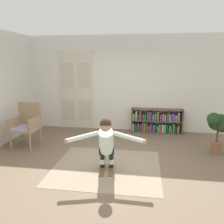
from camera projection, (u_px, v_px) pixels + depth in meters
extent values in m
plane|color=brown|center=(111.00, 164.00, 4.78)|extent=(7.20, 7.20, 0.00)
cube|color=silver|center=(124.00, 84.00, 6.97)|extent=(6.00, 0.10, 2.90)
cube|color=beige|center=(68.00, 92.00, 7.23)|extent=(0.55, 0.04, 2.35)
cube|color=beige|center=(67.00, 75.00, 7.10)|extent=(0.41, 0.01, 0.76)
cube|color=beige|center=(69.00, 110.00, 7.34)|extent=(0.41, 0.01, 0.64)
cube|color=beige|center=(85.00, 92.00, 7.15)|extent=(0.55, 0.04, 2.35)
cube|color=beige|center=(84.00, 76.00, 7.02)|extent=(0.41, 0.01, 0.76)
cube|color=beige|center=(85.00, 110.00, 7.26)|extent=(0.41, 0.01, 0.64)
cube|color=beige|center=(75.00, 52.00, 6.93)|extent=(1.22, 0.04, 0.10)
cube|color=gray|center=(107.00, 167.00, 4.65)|extent=(2.16, 1.91, 0.01)
cube|color=brown|center=(132.00, 120.00, 6.96)|extent=(0.04, 0.30, 0.73)
cube|color=brown|center=(182.00, 122.00, 6.75)|extent=(0.04, 0.30, 0.73)
cube|color=brown|center=(156.00, 132.00, 6.93)|extent=(1.48, 0.30, 0.02)
cube|color=brown|center=(157.00, 121.00, 6.85)|extent=(1.48, 0.30, 0.02)
cube|color=brown|center=(157.00, 109.00, 6.78)|extent=(1.48, 0.30, 0.02)
cube|color=#87D178|center=(133.00, 127.00, 7.00)|extent=(0.04, 0.22, 0.23)
cube|color=#593E9E|center=(135.00, 127.00, 6.98)|extent=(0.03, 0.22, 0.26)
cube|color=#19541D|center=(137.00, 127.00, 6.99)|extent=(0.03, 0.24, 0.22)
cube|color=#4B6376|center=(138.00, 127.00, 6.97)|extent=(0.04, 0.16, 0.25)
cube|color=#513926|center=(141.00, 127.00, 6.98)|extent=(0.07, 0.21, 0.24)
cube|color=#913E79|center=(143.00, 127.00, 6.95)|extent=(0.06, 0.14, 0.28)
cube|color=#47A61C|center=(145.00, 127.00, 6.93)|extent=(0.05, 0.14, 0.29)
cube|color=#913772|center=(147.00, 127.00, 6.93)|extent=(0.04, 0.20, 0.30)
cube|color=#B45174|center=(149.00, 128.00, 6.95)|extent=(0.04, 0.14, 0.18)
cube|color=#9E587D|center=(150.00, 128.00, 6.94)|extent=(0.03, 0.19, 0.22)
cube|color=#39515B|center=(152.00, 127.00, 6.94)|extent=(0.05, 0.15, 0.30)
cube|color=#35506A|center=(154.00, 128.00, 6.90)|extent=(0.06, 0.20, 0.23)
cube|color=#2C6592|center=(156.00, 128.00, 6.89)|extent=(0.05, 0.14, 0.22)
cube|color=#729B41|center=(158.00, 129.00, 6.90)|extent=(0.04, 0.17, 0.18)
cube|color=#59B185|center=(159.00, 128.00, 6.91)|extent=(0.05, 0.21, 0.26)
cube|color=#BF7599|center=(161.00, 128.00, 6.89)|extent=(0.05, 0.16, 0.25)
cube|color=tan|center=(163.00, 128.00, 6.87)|extent=(0.06, 0.17, 0.23)
cube|color=#21C285|center=(165.00, 128.00, 6.85)|extent=(0.05, 0.15, 0.25)
cube|color=#1A6236|center=(167.00, 128.00, 6.85)|extent=(0.03, 0.15, 0.25)
cube|color=#789956|center=(169.00, 129.00, 6.85)|extent=(0.03, 0.19, 0.22)
cube|color=olive|center=(171.00, 129.00, 6.85)|extent=(0.06, 0.19, 0.23)
cube|color=#417E5C|center=(173.00, 128.00, 6.82)|extent=(0.05, 0.23, 0.29)
cube|color=#2B6056|center=(176.00, 129.00, 6.84)|extent=(0.04, 0.15, 0.20)
cube|color=olive|center=(178.00, 129.00, 6.80)|extent=(0.05, 0.19, 0.23)
cube|color=#97D540|center=(134.00, 117.00, 6.92)|extent=(0.07, 0.19, 0.19)
cube|color=#86D086|center=(136.00, 115.00, 6.91)|extent=(0.05, 0.19, 0.29)
cube|color=#3D2061|center=(139.00, 117.00, 6.89)|extent=(0.06, 0.20, 0.20)
cube|color=#CE5C5F|center=(140.00, 115.00, 6.90)|extent=(0.03, 0.23, 0.30)
cube|color=#228D16|center=(142.00, 117.00, 6.91)|extent=(0.04, 0.15, 0.21)
cube|color=#9C3F7C|center=(143.00, 117.00, 6.89)|extent=(0.03, 0.21, 0.18)
cube|color=#266219|center=(145.00, 117.00, 6.88)|extent=(0.06, 0.19, 0.20)
cube|color=#29856C|center=(148.00, 116.00, 6.86)|extent=(0.04, 0.16, 0.26)
cube|color=#345895|center=(149.00, 116.00, 6.84)|extent=(0.04, 0.18, 0.28)
cube|color=brown|center=(151.00, 116.00, 6.86)|extent=(0.05, 0.20, 0.28)
cube|color=#7866BE|center=(153.00, 117.00, 6.83)|extent=(0.05, 0.15, 0.20)
cube|color=teal|center=(155.00, 117.00, 6.85)|extent=(0.05, 0.16, 0.20)
cube|color=olive|center=(158.00, 116.00, 6.82)|extent=(0.05, 0.17, 0.28)
cube|color=#6C3993|center=(160.00, 117.00, 6.81)|extent=(0.05, 0.21, 0.20)
cube|color=#BE5D88|center=(163.00, 117.00, 6.81)|extent=(0.07, 0.20, 0.22)
cube|color=#70BB29|center=(165.00, 118.00, 6.79)|extent=(0.04, 0.18, 0.20)
cube|color=brown|center=(168.00, 117.00, 6.79)|extent=(0.05, 0.17, 0.26)
cube|color=#707BB7|center=(170.00, 118.00, 6.76)|extent=(0.08, 0.21, 0.22)
cube|color=purple|center=(173.00, 117.00, 6.75)|extent=(0.06, 0.19, 0.25)
cube|color=#47716C|center=(175.00, 118.00, 6.77)|extent=(0.06, 0.19, 0.20)
cube|color=tan|center=(176.00, 118.00, 6.77)|extent=(0.04, 0.17, 0.19)
cube|color=#9E609B|center=(178.00, 117.00, 6.72)|extent=(0.08, 0.19, 0.29)
cylinder|color=#9C815D|center=(11.00, 141.00, 5.55)|extent=(0.05, 0.05, 0.42)
cylinder|color=#9C815D|center=(30.00, 142.00, 5.46)|extent=(0.05, 0.05, 0.42)
cylinder|color=#9C815D|center=(23.00, 135.00, 6.05)|extent=(0.05, 0.05, 0.42)
cylinder|color=#9C815D|center=(41.00, 136.00, 5.96)|extent=(0.05, 0.05, 0.42)
cube|color=#9C815D|center=(25.00, 129.00, 5.70)|extent=(0.62, 0.62, 0.06)
cube|color=#A19FD4|center=(25.00, 127.00, 5.69)|extent=(0.56, 0.56, 0.04)
cube|color=#9C815D|center=(30.00, 113.00, 5.89)|extent=(0.60, 0.08, 0.60)
cube|color=#9C815D|center=(15.00, 122.00, 5.71)|extent=(0.08, 0.56, 0.28)
cube|color=#9C815D|center=(35.00, 123.00, 5.62)|extent=(0.08, 0.56, 0.28)
cylinder|color=brown|center=(216.00, 148.00, 5.30)|extent=(0.25, 0.25, 0.29)
cylinder|color=brown|center=(216.00, 143.00, 5.27)|extent=(0.27, 0.27, 0.04)
cylinder|color=#4C3823|center=(217.00, 135.00, 5.22)|extent=(0.04, 0.04, 0.36)
sphere|color=#203919|center=(223.00, 126.00, 5.16)|extent=(0.32, 0.32, 0.32)
sphere|color=#203919|center=(217.00, 120.00, 5.23)|extent=(0.26, 0.26, 0.26)
sphere|color=#203919|center=(216.00, 123.00, 5.24)|extent=(0.35, 0.35, 0.35)
sphere|color=#203919|center=(221.00, 120.00, 5.23)|extent=(0.26, 0.26, 0.26)
sphere|color=#203919|center=(214.00, 119.00, 5.13)|extent=(0.30, 0.30, 0.30)
cube|color=brown|center=(102.00, 166.00, 4.65)|extent=(0.19, 0.82, 0.01)
cube|color=brown|center=(104.00, 157.00, 5.01)|extent=(0.10, 0.12, 0.06)
cube|color=black|center=(102.00, 166.00, 4.62)|extent=(0.09, 0.13, 0.04)
cube|color=brown|center=(111.00, 166.00, 4.64)|extent=(0.19, 0.82, 0.01)
cube|color=brown|center=(112.00, 157.00, 5.00)|extent=(0.10, 0.12, 0.06)
cube|color=black|center=(111.00, 166.00, 4.62)|extent=(0.09, 0.13, 0.04)
cylinder|color=white|center=(102.00, 161.00, 4.62)|extent=(0.12, 0.12, 0.10)
cylinder|color=black|center=(102.00, 152.00, 4.58)|extent=(0.10, 0.10, 0.30)
cylinder|color=black|center=(102.00, 149.00, 4.52)|extent=(0.12, 0.12, 0.22)
cylinder|color=white|center=(111.00, 161.00, 4.62)|extent=(0.12, 0.12, 0.10)
cylinder|color=black|center=(111.00, 152.00, 4.57)|extent=(0.10, 0.10, 0.30)
cylinder|color=black|center=(111.00, 149.00, 4.52)|extent=(0.12, 0.12, 0.22)
cube|color=black|center=(107.00, 150.00, 4.52)|extent=(0.32, 0.21, 0.14)
cylinder|color=white|center=(106.00, 141.00, 4.35)|extent=(0.34, 0.53, 0.59)
sphere|color=tan|center=(106.00, 126.00, 4.09)|extent=(0.22, 0.22, 0.20)
sphere|color=#382619|center=(106.00, 124.00, 4.09)|extent=(0.23, 0.23, 0.21)
cylinder|color=white|center=(82.00, 137.00, 4.11)|extent=(0.56, 0.32, 0.17)
sphere|color=tan|center=(67.00, 141.00, 4.04)|extent=(0.10, 0.10, 0.09)
cylinder|color=white|center=(129.00, 137.00, 4.09)|extent=(0.59, 0.19, 0.17)
sphere|color=tan|center=(144.00, 142.00, 4.01)|extent=(0.10, 0.10, 0.09)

